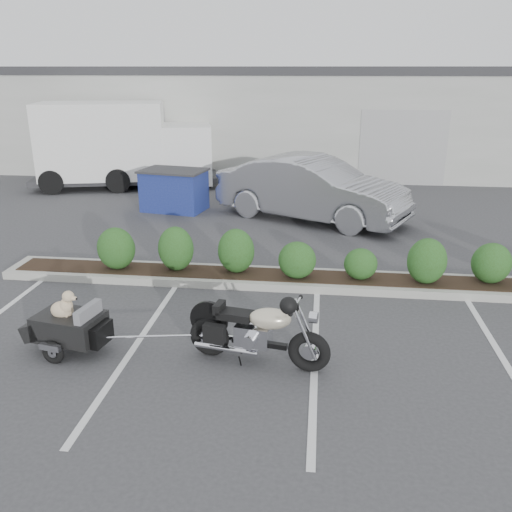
# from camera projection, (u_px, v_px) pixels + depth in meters

# --- Properties ---
(ground) EXTENTS (90.00, 90.00, 0.00)m
(ground) POSITION_uv_depth(u_px,v_px,m) (239.00, 333.00, 8.58)
(ground) COLOR #38383A
(ground) RESTS_ON ground
(planter_kerb) EXTENTS (12.00, 1.00, 0.15)m
(planter_kerb) POSITION_uv_depth(u_px,v_px,m) (307.00, 280.00, 10.50)
(planter_kerb) COLOR #9E9E93
(planter_kerb) RESTS_ON ground
(building) EXTENTS (26.00, 10.00, 4.00)m
(building) POSITION_uv_depth(u_px,v_px,m) (296.00, 114.00, 23.85)
(building) COLOR #9EA099
(building) RESTS_ON ground
(motorcycle) EXTENTS (2.06, 0.85, 1.19)m
(motorcycle) POSITION_uv_depth(u_px,v_px,m) (257.00, 333.00, 7.55)
(motorcycle) COLOR black
(motorcycle) RESTS_ON ground
(pet_trailer) EXTENTS (1.68, 0.95, 0.99)m
(pet_trailer) POSITION_uv_depth(u_px,v_px,m) (69.00, 325.00, 7.91)
(pet_trailer) COLOR black
(pet_trailer) RESTS_ON ground
(sedan) EXTENTS (5.49, 3.91, 1.72)m
(sedan) POSITION_uv_depth(u_px,v_px,m) (312.00, 189.00, 14.68)
(sedan) COLOR #A6A7AD
(sedan) RESTS_ON ground
(dumpster) EXTENTS (2.01, 1.54, 1.19)m
(dumpster) POSITION_uv_depth(u_px,v_px,m) (174.00, 190.00, 15.75)
(dumpster) COLOR navy
(dumpster) RESTS_ON ground
(delivery_truck) EXTENTS (6.56, 3.43, 2.87)m
(delivery_truck) POSITION_uv_depth(u_px,v_px,m) (124.00, 147.00, 18.63)
(delivery_truck) COLOR silver
(delivery_truck) RESTS_ON ground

